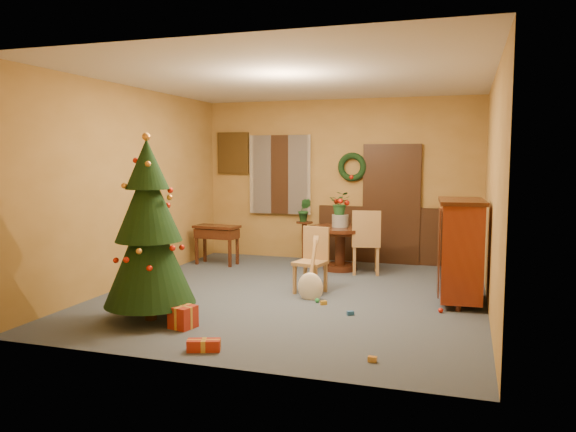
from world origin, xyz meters
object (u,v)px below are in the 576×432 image
at_px(dining_table, 340,240).
at_px(writing_desk, 217,235).
at_px(chair_near, 313,257).
at_px(sideboard, 460,248).
at_px(christmas_tree, 149,232).

relative_size(dining_table, writing_desk, 1.31).
distance_m(dining_table, chair_near, 1.63).
xyz_separation_m(chair_near, sideboard, (1.96, 0.01, 0.23)).
bearing_deg(sideboard, writing_desk, 160.70).
xyz_separation_m(dining_table, chair_near, (-0.03, -1.63, -0.02)).
bearing_deg(chair_near, writing_desk, 145.91).
distance_m(writing_desk, sideboard, 4.33).
bearing_deg(writing_desk, christmas_tree, -78.06).
xyz_separation_m(writing_desk, sideboard, (4.08, -1.43, 0.20)).
xyz_separation_m(chair_near, christmas_tree, (-1.43, -1.87, 0.53)).
relative_size(christmas_tree, sideboard, 1.60).
height_order(writing_desk, sideboard, sideboard).
bearing_deg(writing_desk, sideboard, -19.30).
height_order(chair_near, writing_desk, chair_near).
bearing_deg(christmas_tree, writing_desk, 101.94).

